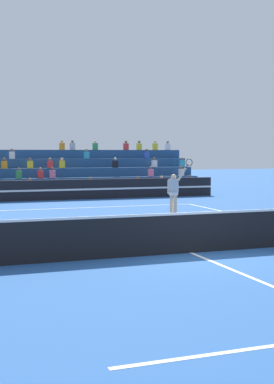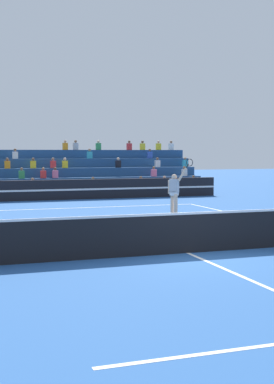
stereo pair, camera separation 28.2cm
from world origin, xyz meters
The scene contains 7 objects.
ground_plane centered at (0.00, 0.00, 0.00)m, with size 120.00×120.00×0.00m, color #285699.
court_lines centered at (0.00, 0.00, 0.00)m, with size 11.10×23.90×0.01m.
tennis_net centered at (0.00, 0.00, 0.54)m, with size 12.00×0.10×1.10m.
sponsor_banner_wall centered at (0.00, 16.40, 0.55)m, with size 18.00×0.26×1.10m.
bleacher_stand centered at (0.00, 20.20, 1.02)m, with size 18.04×4.75×3.38m.
tennis_player centered at (2.80, 7.56, 0.98)m, with size 0.75×0.99×2.41m.
tennis_ball centered at (0.38, 1.58, 0.03)m, with size 0.07×0.07×0.07m, color #C6DB33.
Camera 1 is at (-5.89, -12.42, 2.60)m, focal length 50.00 mm.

